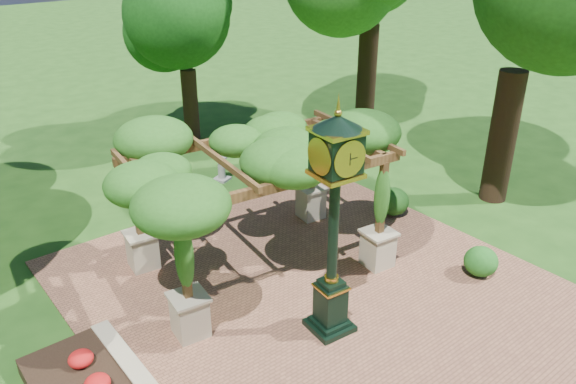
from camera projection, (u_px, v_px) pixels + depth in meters
ground at (360, 322)px, 12.21m from camera, size 120.00×120.00×0.00m
brick_plaza at (329, 299)px, 12.91m from camera, size 10.00×12.00×0.04m
pedestal_clock at (334, 209)px, 10.74m from camera, size 1.04×1.04×4.83m
pergola at (258, 156)px, 12.87m from camera, size 6.23×4.34×3.67m
sundial at (221, 170)px, 18.76m from camera, size 0.63×0.63×0.86m
shrub_front at (481, 261)px, 13.64m from camera, size 1.01×1.01×0.74m
shrub_mid at (393, 201)px, 16.48m from camera, size 1.19×1.19×0.82m
shrub_back at (326, 170)px, 18.79m from camera, size 0.72×0.72×0.64m
tree_north at (183, 12)px, 20.54m from camera, size 3.48×3.48×7.13m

